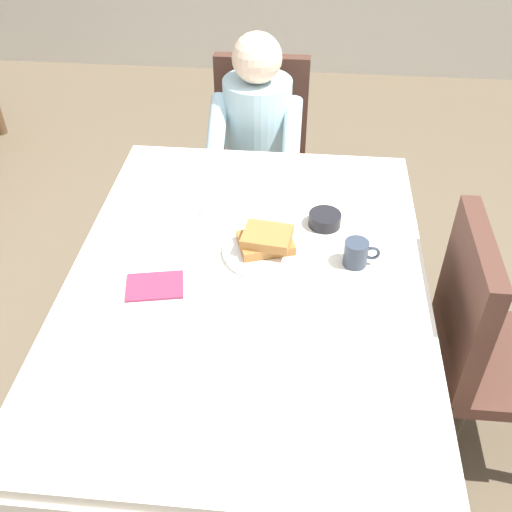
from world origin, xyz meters
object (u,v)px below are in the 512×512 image
Objects in this scene: spoon_near_edge at (242,321)px; chair_right_side at (486,339)px; knife_right_of_plate at (325,259)px; diner_person at (257,135)px; breakfast_stack at (266,240)px; dining_table_main at (247,296)px; fork_left_of_plate at (206,252)px; cup_coffee at (357,253)px; plate_breakfast at (266,250)px; bowl_butter at (325,219)px; chair_diner at (260,145)px; syrup_pitcher at (208,204)px.

chair_right_side is at bearing 21.51° from spoon_near_edge.
diner_person is at bearing 12.14° from knife_right_of_plate.
breakfast_stack is (0.12, -0.89, 0.12)m from diner_person.
chair_right_side is (0.77, 0.00, -0.12)m from dining_table_main.
knife_right_of_plate is at bearing -90.20° from fork_left_of_plate.
dining_table_main is 0.37m from cup_coffee.
plate_breakfast is at bearing 77.79° from knife_right_of_plate.
chair_right_side is 4.65× the size of knife_right_of_plate.
spoon_near_edge is at bearing 93.51° from diner_person.
bowl_butter is at bearing 50.16° from dining_table_main.
spoon_near_edge is (-0.76, -0.20, 0.21)m from chair_right_side.
chair_right_side reaches higher than plate_breakfast.
diner_person is 9.91× the size of cup_coffee.
chair_right_side is at bearing 125.60° from chair_diner.
knife_right_of_plate is (0.38, 0.00, 0.00)m from fork_left_of_plate.
breakfast_stack is at bearing -139.28° from bowl_butter.
breakfast_stack is at bearing 89.68° from spoon_near_edge.
chair_diner is 0.21m from diner_person.
chair_diner is 11.62× the size of syrup_pitcher.
breakfast_stack is (0.12, -1.05, 0.26)m from chair_diner.
plate_breakfast is 3.50× the size of syrup_pitcher.
diner_person reaches higher than breakfast_stack.
plate_breakfast is at bearing 67.55° from dining_table_main.
chair_diner is 5.17× the size of fork_left_of_plate.
bowl_butter is 0.19m from knife_right_of_plate.
breakfast_stack is (-0.72, 0.12, 0.26)m from chair_right_side.
breakfast_stack is at bearing 76.09° from knife_right_of_plate.
syrup_pitcher reaches higher than fork_left_of_plate.
spoon_near_edge is at bearing -70.93° from syrup_pitcher.
dining_table_main is at bearing -112.45° from plate_breakfast.
diner_person is 10.18× the size of bowl_butter.
syrup_pitcher is (-0.94, 0.31, 0.25)m from chair_right_side.
cup_coffee is 0.75× the size of spoon_near_edge.
breakfast_stack is 2.49× the size of syrup_pitcher.
bowl_butter is at bearing 40.72° from breakfast_stack.
chair_right_side reaches higher than cup_coffee.
dining_table_main is 1.64× the size of chair_diner.
syrup_pitcher is (-0.22, 0.20, 0.03)m from plate_breakfast.
chair_right_side is 11.62× the size of syrup_pitcher.
breakfast_stack is 0.29m from cup_coffee.
diner_person is (-0.07, 1.01, 0.02)m from dining_table_main.
cup_coffee reaches higher than breakfast_stack.
chair_diner is 3.32× the size of plate_breakfast.
knife_right_of_plate is at bearing -28.19° from syrup_pitcher.
syrup_pitcher is 0.53× the size of spoon_near_edge.
cup_coffee is at bearing 48.07° from spoon_near_edge.
fork_left_of_plate is at bearing -95.97° from chair_right_side.
breakfast_stack reaches higher than dining_table_main.
cup_coffee is 0.56× the size of knife_right_of_plate.
chair_right_side is at bearing -18.45° from syrup_pitcher.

